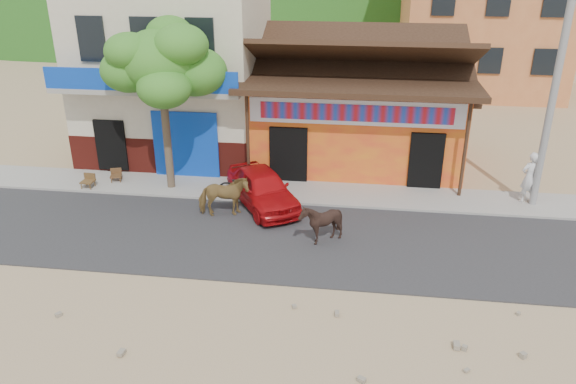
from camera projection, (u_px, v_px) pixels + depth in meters
The scene contains 14 objects.
ground at pixel (269, 285), 14.90m from camera, with size 120.00×120.00×0.00m, color #9E825B.
road at pixel (282, 240), 17.16m from camera, with size 60.00×5.00×0.04m, color #28282B.
sidewalk at pixel (296, 192), 20.32m from camera, with size 60.00×2.00×0.12m, color gray.
dance_club at pixel (356, 117), 22.99m from camera, with size 8.00×6.00×3.60m, color orange.
cafe_building at pixel (176, 71), 23.21m from camera, with size 7.00×6.00×7.00m, color beige.
tree at pixel (164, 107), 19.45m from camera, with size 3.00×3.00×6.00m, color #2D721E, non-canonical shape.
utility_pole at pixel (555, 89), 17.67m from camera, with size 0.24×0.24×8.00m, color gray.
cow_tan at pixel (224, 197), 18.34m from camera, with size 0.75×1.65×1.39m, color olive.
cow_dark at pixel (321, 223), 16.72m from camera, with size 1.05×1.19×1.31m, color black.
red_car at pixel (263, 188), 19.09m from camera, with size 1.54×3.84×1.31m, color #B50C10.
scooter at pixel (242, 185), 19.70m from camera, with size 0.59×1.68×0.88m, color black.
pedestrian at pixel (530, 177), 19.08m from camera, with size 0.66×0.43×1.82m, color silver.
cafe_chair_left at pixel (87, 176), 20.39m from camera, with size 0.44×0.44×0.93m, color #50361A, non-canonical shape.
cafe_chair_right at pixel (115, 170), 20.96m from camera, with size 0.40×0.40×0.86m, color #523B1B, non-canonical shape.
Camera 1 is at (2.19, -12.44, 8.31)m, focal length 35.00 mm.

